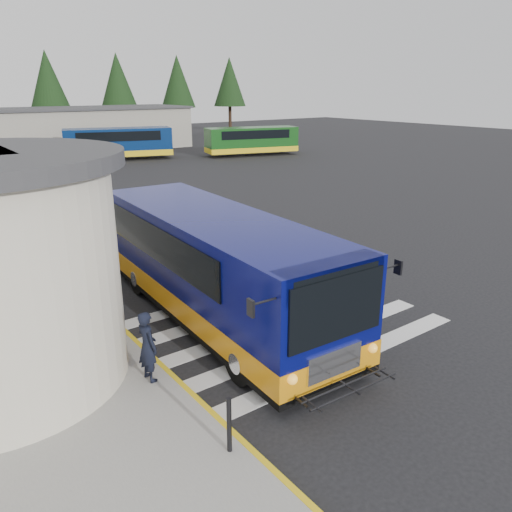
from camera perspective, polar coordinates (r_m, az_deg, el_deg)
ground at (r=14.49m, az=1.92°, el=-6.17°), size 140.00×140.00×0.00m
curb_strip at (r=16.03m, az=-18.81°, el=-4.38°), size 0.12×34.00×0.16m
crosswalk at (r=13.65m, az=2.36°, el=-7.80°), size 8.00×5.35×0.01m
depot_building at (r=54.31m, az=-21.92°, el=13.22°), size 26.40×8.40×4.20m
tree_line at (r=61.98m, az=-24.29°, el=17.81°), size 58.40×4.40×10.00m
transit_bus at (r=13.57m, az=-4.58°, el=-1.61°), size 3.78×10.49×2.92m
pedestrian_a at (r=10.89m, az=-12.29°, el=-10.03°), size 0.42×0.61×1.58m
pedestrian_b at (r=11.44m, az=-24.04°, el=-9.72°), size 0.65×0.82×1.63m
bollard at (r=8.92m, az=-3.08°, el=-18.71°), size 0.09×0.09×1.06m
far_bus_a at (r=46.44m, az=-15.45°, el=12.43°), size 9.44×5.06×2.35m
far_bus_b at (r=47.86m, az=-0.50°, el=13.15°), size 8.90×4.53×2.21m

